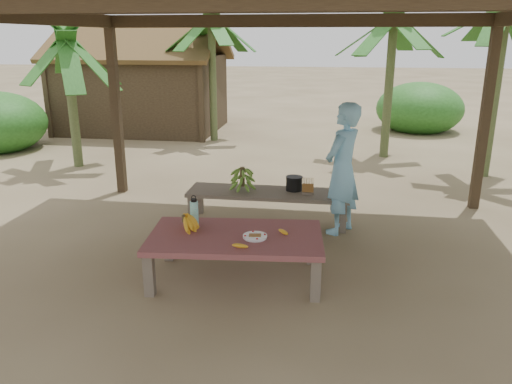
# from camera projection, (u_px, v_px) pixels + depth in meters

# --- Properties ---
(ground) EXTENTS (80.00, 80.00, 0.00)m
(ground) POSITION_uv_depth(u_px,v_px,m) (272.00, 259.00, 5.80)
(ground) COLOR brown
(ground) RESTS_ON ground
(pavilion) EXTENTS (6.60, 5.60, 2.95)m
(pavilion) POSITION_uv_depth(u_px,v_px,m) (273.00, 5.00, 4.96)
(pavilion) COLOR black
(pavilion) RESTS_ON ground
(work_table) EXTENTS (1.88, 1.15, 0.50)m
(work_table) POSITION_uv_depth(u_px,v_px,m) (236.00, 241.00, 5.22)
(work_table) COLOR brown
(work_table) RESTS_ON ground
(bench) EXTENTS (2.20, 0.61, 0.45)m
(bench) POSITION_uv_depth(u_px,v_px,m) (268.00, 195.00, 6.86)
(bench) COLOR brown
(bench) RESTS_ON ground
(ripe_banana_bunch) EXTENTS (0.38, 0.36, 0.18)m
(ripe_banana_bunch) POSITION_uv_depth(u_px,v_px,m) (184.00, 222.00, 5.31)
(ripe_banana_bunch) COLOR yellow
(ripe_banana_bunch) RESTS_ON work_table
(plate) EXTENTS (0.25, 0.25, 0.04)m
(plate) POSITION_uv_depth(u_px,v_px,m) (255.00, 237.00, 5.11)
(plate) COLOR white
(plate) RESTS_ON work_table
(loose_banana_front) EXTENTS (0.17, 0.08, 0.04)m
(loose_banana_front) POSITION_uv_depth(u_px,v_px,m) (240.00, 246.00, 4.87)
(loose_banana_front) COLOR yellow
(loose_banana_front) RESTS_ON work_table
(loose_banana_side) EXTENTS (0.14, 0.11, 0.04)m
(loose_banana_side) POSITION_uv_depth(u_px,v_px,m) (283.00, 232.00, 5.22)
(loose_banana_side) COLOR yellow
(loose_banana_side) RESTS_ON work_table
(water_flask) EXTENTS (0.09, 0.09, 0.33)m
(water_flask) POSITION_uv_depth(u_px,v_px,m) (194.00, 212.00, 5.48)
(water_flask) COLOR #45D8C8
(water_flask) RESTS_ON work_table
(green_banana_stalk) EXTENTS (0.30, 0.30, 0.35)m
(green_banana_stalk) POSITION_uv_depth(u_px,v_px,m) (242.00, 178.00, 6.84)
(green_banana_stalk) COLOR #598C2D
(green_banana_stalk) RESTS_ON bench
(cooking_pot) EXTENTS (0.22, 0.22, 0.19)m
(cooking_pot) POSITION_uv_depth(u_px,v_px,m) (294.00, 184.00, 6.86)
(cooking_pot) COLOR black
(cooking_pot) RESTS_ON bench
(skewer_rack) EXTENTS (0.18, 0.08, 0.24)m
(skewer_rack) POSITION_uv_depth(u_px,v_px,m) (308.00, 186.00, 6.68)
(skewer_rack) COLOR #A57F47
(skewer_rack) RESTS_ON bench
(woman) EXTENTS (0.67, 0.75, 1.71)m
(woman) POSITION_uv_depth(u_px,v_px,m) (342.00, 169.00, 6.39)
(woman) COLOR #78BDE4
(woman) RESTS_ON ground
(hut) EXTENTS (4.40, 3.43, 2.85)m
(hut) POSITION_uv_depth(u_px,v_px,m) (144.00, 90.00, 13.67)
(hut) COLOR black
(hut) RESTS_ON ground
(banana_plant_ne) EXTENTS (1.80, 1.80, 3.29)m
(banana_plant_ne) POSITION_uv_depth(u_px,v_px,m) (505.00, 18.00, 8.48)
(banana_plant_ne) COLOR #596638
(banana_plant_ne) RESTS_ON ground
(banana_plant_n) EXTENTS (1.80, 1.80, 3.11)m
(banana_plant_n) POSITION_uv_depth(u_px,v_px,m) (393.00, 30.00, 10.04)
(banana_plant_n) COLOR #596638
(banana_plant_n) RESTS_ON ground
(banana_plant_nw) EXTENTS (1.80, 1.80, 3.17)m
(banana_plant_nw) POSITION_uv_depth(u_px,v_px,m) (211.00, 28.00, 11.74)
(banana_plant_nw) COLOR #596638
(banana_plant_nw) RESTS_ON ground
(banana_plant_w) EXTENTS (1.80, 1.80, 2.63)m
(banana_plant_w) POSITION_uv_depth(u_px,v_px,m) (67.00, 55.00, 9.38)
(banana_plant_w) COLOR #596638
(banana_plant_w) RESTS_ON ground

